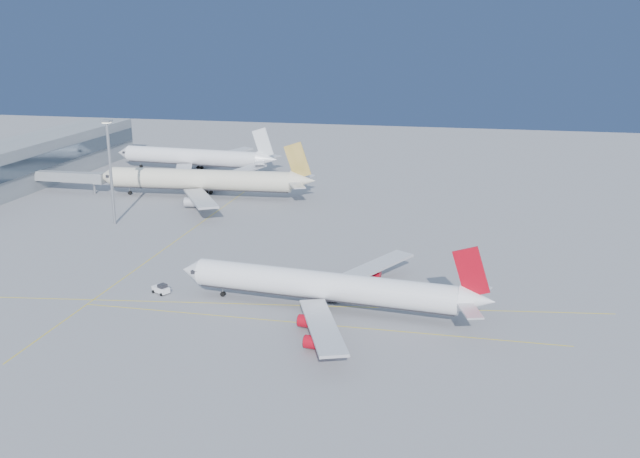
{
  "coord_description": "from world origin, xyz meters",
  "views": [
    {
      "loc": [
        31.14,
        -130.31,
        52.18
      ],
      "look_at": [
        -1.76,
        23.35,
        7.0
      ],
      "focal_mm": 40.0,
      "sensor_mm": 36.0,
      "label": 1
    }
  ],
  "objects": [
    {
      "name": "terminal",
      "position": [
        -114.93,
        85.0,
        7.51
      ],
      "size": [
        18.4,
        110.0,
        15.0
      ],
      "color": "gray",
      "rests_on": "ground"
    },
    {
      "name": "light_mast",
      "position": [
        -62.57,
        40.51,
        16.66
      ],
      "size": [
        2.44,
        2.44,
        28.23
      ],
      "color": "gray",
      "rests_on": "ground"
    },
    {
      "name": "ground",
      "position": [
        0.0,
        0.0,
        0.0
      ],
      "size": [
        500.0,
        500.0,
        0.0
      ],
      "primitive_type": "plane",
      "color": "slate",
      "rests_on": "ground"
    },
    {
      "name": "airliner_etihad",
      "position": [
        -49.43,
        74.94,
        5.57
      ],
      "size": [
        70.14,
        64.67,
        18.3
      ],
      "rotation": [
        0.0,
        0.0,
        0.07
      ],
      "color": "beige",
      "rests_on": "ground"
    },
    {
      "name": "taxiway_lines",
      "position": [
        -14.71,
        6.34,
        0.01
      ],
      "size": [
        118.86,
        140.0,
        0.02
      ],
      "color": "#D3BD0B",
      "rests_on": "ground"
    },
    {
      "name": "jet_bridge",
      "position": [
        -93.11,
        72.0,
        5.17
      ],
      "size": [
        23.6,
        3.6,
        6.9
      ],
      "color": "gray",
      "rests_on": "ground"
    },
    {
      "name": "pushback_tug",
      "position": [
        -28.32,
        -5.52,
        0.95
      ],
      "size": [
        4.08,
        3.48,
        2.05
      ],
      "rotation": [
        0.0,
        0.0,
        -0.49
      ],
      "color": "white",
      "rests_on": "ground"
    },
    {
      "name": "airliner_third",
      "position": [
        -68.02,
        113.45,
        5.24
      ],
      "size": [
        64.55,
        59.32,
        17.31
      ],
      "rotation": [
        0.0,
        0.0,
        -0.08
      ],
      "color": "white",
      "rests_on": "ground"
    },
    {
      "name": "airliner_virgin",
      "position": [
        6.53,
        -6.72,
        4.59
      ],
      "size": [
        61.72,
        55.16,
        15.22
      ],
      "rotation": [
        0.0,
        0.0,
        -0.1
      ],
      "color": "white",
      "rests_on": "ground"
    }
  ]
}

